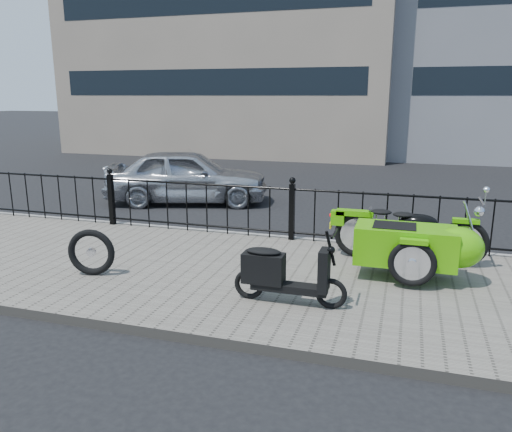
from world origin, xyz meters
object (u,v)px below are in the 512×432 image
(spare_tire, at_px, (91,252))
(motorcycle_sidecar, at_px, (419,243))
(scooter, at_px, (282,274))
(sedan_car, at_px, (187,176))

(spare_tire, bearing_deg, motorcycle_sidecar, 16.54)
(scooter, distance_m, spare_tire, 2.71)
(motorcycle_sidecar, bearing_deg, spare_tire, -163.46)
(sedan_car, bearing_deg, motorcycle_sidecar, -143.55)
(spare_tire, distance_m, sedan_car, 5.30)
(scooter, bearing_deg, sedan_car, 124.50)
(spare_tire, bearing_deg, sedan_car, 100.57)
(motorcycle_sidecar, xyz_separation_m, spare_tire, (-4.25, -1.26, -0.15))
(spare_tire, bearing_deg, scooter, -2.91)
(motorcycle_sidecar, distance_m, scooter, 2.09)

